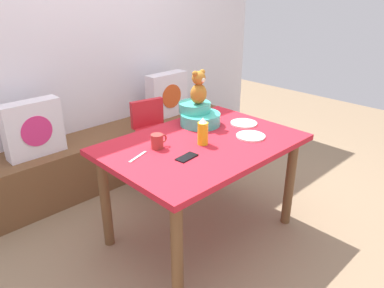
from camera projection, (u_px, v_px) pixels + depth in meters
ground_plane at (201, 232)px, 2.74m from camera, size 8.00×8.00×0.00m
back_wall at (83, 35)px, 3.19m from camera, size 4.40×0.10×2.60m
window_bench at (111, 155)px, 3.44m from camera, size 2.60×0.44×0.46m
pillow_floral_left at (33, 129)px, 2.82m from camera, size 0.44×0.15×0.44m
pillow_floral_right at (167, 95)px, 3.69m from camera, size 0.44×0.15×0.44m
dining_table at (202, 155)px, 2.48m from camera, size 1.31×0.91×0.74m
highchair at (155, 133)px, 3.16m from camera, size 0.38×0.49×0.79m
infant_seat_teal at (198, 115)px, 2.72m from camera, size 0.30×0.33×0.16m
teddy_bear at (199, 88)px, 2.63m from camera, size 0.13×0.12×0.25m
ketchup_bottle at (203, 132)px, 2.37m from camera, size 0.07×0.07×0.18m
coffee_mug at (158, 141)px, 2.32m from camera, size 0.12×0.08×0.09m
dinner_plate_near at (251, 136)px, 2.51m from camera, size 0.20×0.20×0.01m
dinner_plate_far at (244, 123)px, 2.74m from camera, size 0.20×0.20×0.01m
cell_phone at (187, 157)px, 2.21m from camera, size 0.15×0.09×0.01m
table_fork at (138, 157)px, 2.22m from camera, size 0.17×0.07×0.01m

